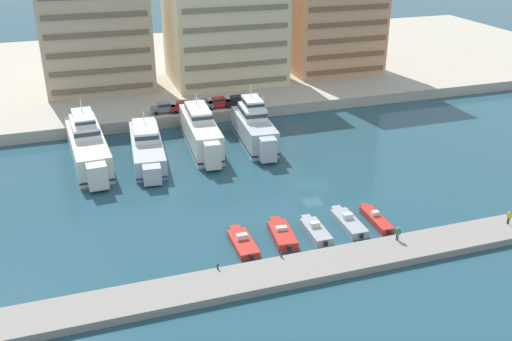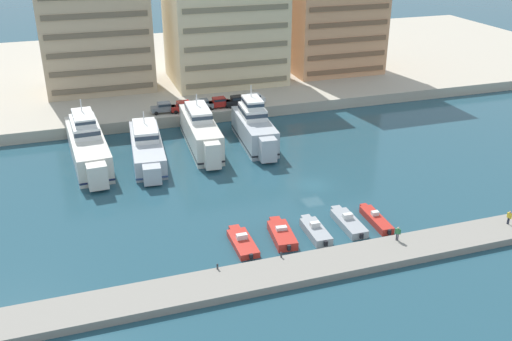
% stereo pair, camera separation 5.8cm
% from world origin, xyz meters
% --- Properties ---
extents(ground_plane, '(400.00, 400.00, 0.00)m').
position_xyz_m(ground_plane, '(0.00, 0.00, 0.00)').
color(ground_plane, '#234C5B').
extents(quay_promenade, '(180.00, 70.00, 1.89)m').
position_xyz_m(quay_promenade, '(0.00, 62.37, 0.95)').
color(quay_promenade, '#BCB29E').
rests_on(quay_promenade, ground).
extents(pier_dock, '(120.00, 4.68, 0.83)m').
position_xyz_m(pier_dock, '(0.00, -17.97, 0.41)').
color(pier_dock, gray).
rests_on(pier_dock, ground).
extents(yacht_ivory_far_left, '(5.71, 21.98, 8.42)m').
position_xyz_m(yacht_ivory_far_left, '(-27.65, 17.74, 2.49)').
color(yacht_ivory_far_left, silver).
rests_on(yacht_ivory_far_left, ground).
extents(yacht_silver_left, '(5.55, 19.91, 6.29)m').
position_xyz_m(yacht_silver_left, '(-19.47, 16.07, 1.78)').
color(yacht_silver_left, silver).
rests_on(yacht_silver_left, ground).
extents(yacht_ivory_mid_left, '(4.79, 19.40, 7.68)m').
position_xyz_m(yacht_ivory_mid_left, '(-11.04, 17.65, 2.49)').
color(yacht_ivory_mid_left, silver).
rests_on(yacht_ivory_mid_left, ground).
extents(yacht_silver_center_left, '(5.10, 16.72, 8.76)m').
position_xyz_m(yacht_silver_center_left, '(-2.87, 16.39, 2.59)').
color(yacht_silver_center_left, silver).
rests_on(yacht_silver_center_left, ground).
extents(motorboat_red_far_left, '(2.16, 6.73, 1.28)m').
position_xyz_m(motorboat_red_far_left, '(-13.25, -11.21, 0.38)').
color(motorboat_red_far_left, red).
rests_on(motorboat_red_far_left, ground).
extents(motorboat_red_left, '(2.71, 6.62, 1.36)m').
position_xyz_m(motorboat_red_left, '(-8.67, -11.13, 0.50)').
color(motorboat_red_left, red).
rests_on(motorboat_red_left, ground).
extents(motorboat_grey_mid_left, '(2.06, 6.31, 1.51)m').
position_xyz_m(motorboat_grey_mid_left, '(-4.85, -11.65, 0.50)').
color(motorboat_grey_mid_left, '#9EA3A8').
rests_on(motorboat_grey_mid_left, ground).
extents(motorboat_grey_center_left, '(2.12, 7.07, 1.47)m').
position_xyz_m(motorboat_grey_center_left, '(-0.46, -11.02, 0.47)').
color(motorboat_grey_center_left, '#9EA3A8').
rests_on(motorboat_grey_center_left, ground).
extents(motorboat_red_center, '(1.68, 6.83, 1.30)m').
position_xyz_m(motorboat_red_center, '(2.95, -11.32, 0.43)').
color(motorboat_red_center, red).
rests_on(motorboat_red_center, ground).
extents(car_grey_far_left, '(4.12, 1.95, 1.80)m').
position_xyz_m(car_grey_far_left, '(-14.57, 29.83, 2.87)').
color(car_grey_far_left, slate).
rests_on(car_grey_far_left, quay_promenade).
extents(car_red_left, '(4.14, 2.01, 1.80)m').
position_xyz_m(car_red_left, '(-11.37, 29.45, 2.87)').
color(car_red_left, red).
rests_on(car_red_left, quay_promenade).
extents(car_grey_mid_left, '(4.16, 2.03, 1.80)m').
position_xyz_m(car_grey_mid_left, '(-8.16, 29.49, 2.87)').
color(car_grey_mid_left, slate).
rests_on(car_grey_mid_left, quay_promenade).
extents(car_red_center_left, '(4.15, 2.02, 1.80)m').
position_xyz_m(car_red_center_left, '(-5.10, 29.62, 2.87)').
color(car_red_center_left, red).
rests_on(car_red_center_left, quay_promenade).
extents(car_black_center, '(4.16, 2.05, 1.80)m').
position_xyz_m(car_black_center, '(-1.87, 29.46, 2.87)').
color(car_black_center, black).
rests_on(car_black_center, quay_promenade).
extents(car_white_center_right, '(4.16, 2.05, 1.80)m').
position_xyz_m(car_white_center_right, '(1.29, 29.81, 2.87)').
color(car_white_center_right, white).
rests_on(car_white_center_right, quay_promenade).
extents(apartment_block_far_left, '(19.85, 12.36, 21.88)m').
position_xyz_m(apartment_block_far_left, '(-23.38, 47.81, 11.89)').
color(apartment_block_far_left, '#C6AD89').
rests_on(apartment_block_far_left, quay_promenade).
extents(apartment_block_left, '(21.78, 17.29, 22.56)m').
position_xyz_m(apartment_block_left, '(0.85, 46.55, 12.21)').
color(apartment_block_left, beige).
rests_on(apartment_block_left, quay_promenade).
extents(apartment_block_mid_left, '(18.73, 14.00, 27.16)m').
position_xyz_m(apartment_block_mid_left, '(24.19, 46.63, 14.52)').
color(apartment_block_mid_left, tan).
rests_on(apartment_block_mid_left, quay_promenade).
extents(pedestrian_near_edge, '(0.30, 0.63, 1.64)m').
position_xyz_m(pedestrian_near_edge, '(16.24, -17.56, 1.80)').
color(pedestrian_near_edge, '#282D3D').
rests_on(pedestrian_near_edge, pier_dock).
extents(pedestrian_mid_deck, '(0.53, 0.43, 1.61)m').
position_xyz_m(pedestrian_mid_deck, '(2.51, -16.65, 1.78)').
color(pedestrian_mid_deck, '#282D3D').
rests_on(pedestrian_mid_deck, pier_dock).
extents(bollard_west, '(0.20, 0.20, 0.61)m').
position_xyz_m(bollard_west, '(-17.23, -15.88, 1.15)').
color(bollard_west, '#2D2D33').
rests_on(bollard_west, pier_dock).
extents(bollard_west_mid, '(0.20, 0.20, 0.61)m').
position_xyz_m(bollard_west_mid, '(-10.50, -15.88, 1.15)').
color(bollard_west_mid, '#2D2D33').
rests_on(bollard_west_mid, pier_dock).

